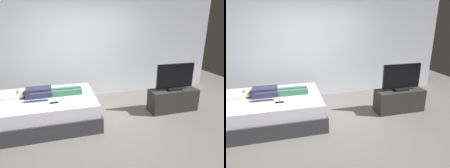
# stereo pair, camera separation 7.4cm
# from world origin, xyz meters

# --- Properties ---
(ground_plane) EXTENTS (10.00, 10.00, 0.00)m
(ground_plane) POSITION_xyz_m (0.00, 0.00, 0.00)
(ground_plane) COLOR slate
(back_wall) EXTENTS (6.40, 0.10, 2.80)m
(back_wall) POSITION_xyz_m (0.40, 1.88, 1.40)
(back_wall) COLOR silver
(back_wall) RESTS_ON ground
(bed) EXTENTS (2.02, 1.49, 0.54)m
(bed) POSITION_xyz_m (-1.09, 0.59, 0.26)
(bed) COLOR #333338
(bed) RESTS_ON ground
(pillow) EXTENTS (0.48, 0.34, 0.12)m
(pillow) POSITION_xyz_m (-1.78, 0.59, 0.60)
(pillow) COLOR white
(pillow) RESTS_ON bed
(person) EXTENTS (1.26, 0.46, 0.18)m
(person) POSITION_xyz_m (-1.06, 0.65, 0.62)
(person) COLOR #2D334C
(person) RESTS_ON bed
(remote) EXTENTS (0.15, 0.04, 0.02)m
(remote) POSITION_xyz_m (-0.91, 0.24, 0.55)
(remote) COLOR black
(remote) RESTS_ON bed
(tv_stand) EXTENTS (1.10, 0.40, 0.50)m
(tv_stand) POSITION_xyz_m (1.68, 0.38, 0.25)
(tv_stand) COLOR #2D2D2D
(tv_stand) RESTS_ON ground
(tv) EXTENTS (0.88, 0.20, 0.59)m
(tv) POSITION_xyz_m (1.68, 0.38, 0.78)
(tv) COLOR black
(tv) RESTS_ON tv_stand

